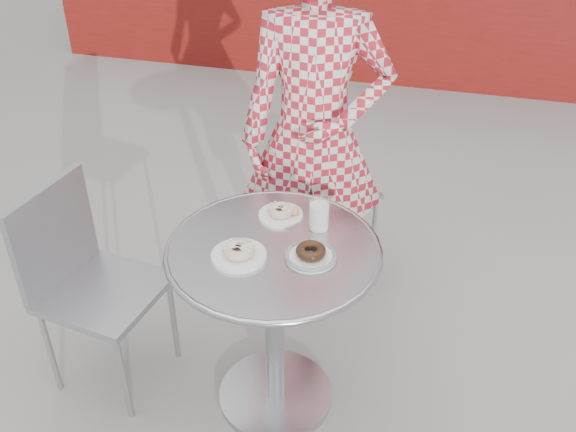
% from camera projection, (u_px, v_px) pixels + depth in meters
% --- Properties ---
extents(ground, '(60.00, 60.00, 0.00)m').
position_uv_depth(ground, '(265.00, 403.00, 2.70)').
color(ground, '#A4A19C').
rests_on(ground, ground).
extents(bistro_table, '(0.78, 0.78, 0.79)m').
position_uv_depth(bistro_table, '(274.00, 289.00, 2.39)').
color(bistro_table, silver).
rests_on(bistro_table, ground).
extents(chair_far, '(0.52, 0.52, 0.83)m').
position_uv_depth(chair_far, '(328.00, 229.00, 3.31)').
color(chair_far, '#989A9F').
rests_on(chair_far, ground).
extents(chair_left, '(0.49, 0.49, 0.90)m').
position_uv_depth(chair_left, '(109.00, 324.00, 2.70)').
color(chair_left, '#989A9F').
rests_on(chair_left, ground).
extents(seated_person, '(0.72, 0.54, 1.79)m').
position_uv_depth(seated_person, '(315.00, 137.00, 2.78)').
color(seated_person, '#B61C2C').
rests_on(seated_person, ground).
extents(plate_far, '(0.17, 0.17, 0.05)m').
position_uv_depth(plate_far, '(281.00, 212.00, 2.44)').
color(plate_far, white).
rests_on(plate_far, bistro_table).
extents(plate_near, '(0.19, 0.19, 0.05)m').
position_uv_depth(plate_near, '(239.00, 252.00, 2.23)').
color(plate_near, white).
rests_on(plate_near, bistro_table).
extents(plate_checker, '(0.18, 0.18, 0.05)m').
position_uv_depth(plate_checker, '(311.00, 254.00, 2.23)').
color(plate_checker, white).
rests_on(plate_checker, bistro_table).
extents(milk_cup, '(0.08, 0.08, 0.12)m').
position_uv_depth(milk_cup, '(319.00, 215.00, 2.35)').
color(milk_cup, white).
rests_on(milk_cup, bistro_table).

